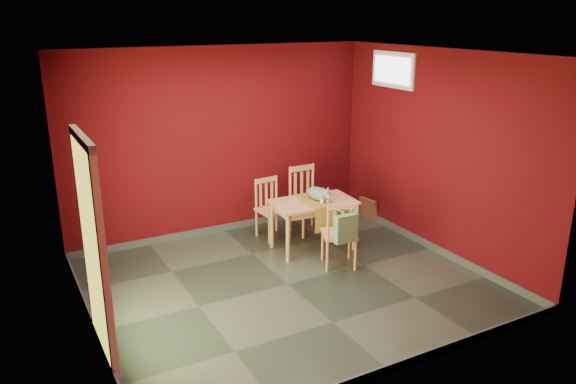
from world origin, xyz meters
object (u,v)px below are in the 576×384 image
chair_far_right (307,199)px  chair_near (340,233)px  cat (318,191)px  chair_far_left (271,208)px  dining_table (313,207)px  tote_bag (346,228)px  picture_frame (369,209)px

chair_far_right → chair_near: bearing=-101.6°
chair_far_right → cat: bearing=-106.5°
chair_far_left → chair_far_right: (0.56, -0.05, 0.06)m
dining_table → chair_far_left: bearing=114.2°
cat → chair_near: bearing=-110.6°
chair_near → chair_far_left: bearing=102.7°
tote_bag → dining_table: bearing=86.4°
chair_far_right → picture_frame: bearing=-3.6°
tote_bag → chair_far_right: bearing=78.1°
chair_far_right → dining_table: bearing=-112.7°
chair_near → picture_frame: chair_near is taller
chair_near → picture_frame: 1.85m
tote_bag → cat: cat is taller
dining_table → chair_far_left: size_ratio=1.34×
chair_far_right → chair_near: size_ratio=1.09×
chair_far_right → cat: (-0.18, -0.60, 0.31)m
chair_far_right → picture_frame: chair_far_right is taller
dining_table → chair_near: size_ratio=1.29×
chair_far_right → tote_bag: size_ratio=2.32×
cat → tote_bag: bearing=-112.3°
chair_far_right → tote_bag: (-0.32, -1.49, 0.10)m
tote_bag → cat: size_ratio=0.90×
chair_near → tote_bag: chair_near is taller
chair_far_right → picture_frame: 1.15m
chair_far_left → cat: size_ratio=1.85×
tote_bag → chair_far_left: bearing=99.1°
dining_table → chair_far_left: (-0.30, 0.67, -0.17)m
tote_bag → cat: 0.92m
chair_far_left → picture_frame: (1.67, -0.12, -0.27)m
chair_far_right → picture_frame: size_ratio=2.69×
chair_far_left → cat: 0.84m
tote_bag → picture_frame: tote_bag is taller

